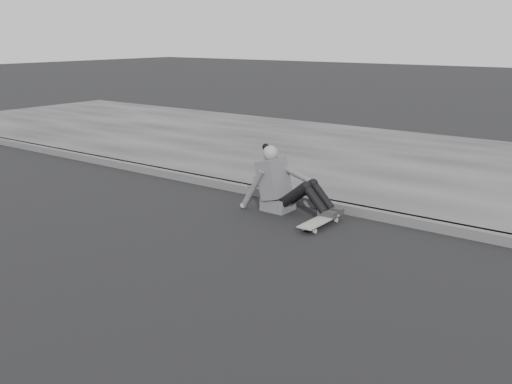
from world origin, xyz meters
TOP-DOWN VIEW (x-y plane):
  - ground at (0.00, 0.00)m, footprint 80.00×80.00m
  - curb at (0.00, 2.58)m, footprint 24.00×0.16m
  - sidewalk at (0.00, 5.60)m, footprint 24.00×6.00m
  - skateboard at (0.56, 1.89)m, footprint 0.20×0.78m
  - seated_woman at (-0.18, 2.14)m, footprint 1.38×0.46m

SIDE VIEW (x-z plane):
  - ground at x=0.00m, z-range 0.00..0.00m
  - curb at x=0.00m, z-range 0.00..0.12m
  - sidewalk at x=0.00m, z-range 0.00..0.12m
  - skateboard at x=0.56m, z-range 0.03..0.12m
  - seated_woman at x=-0.18m, z-range -0.08..0.80m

